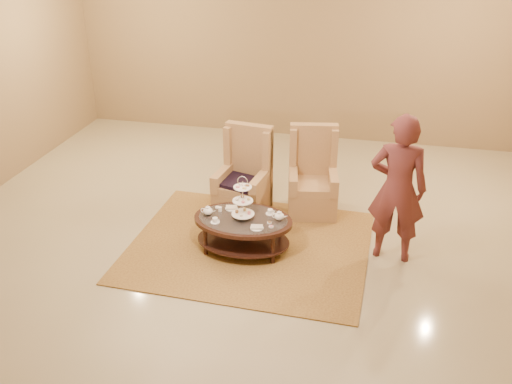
% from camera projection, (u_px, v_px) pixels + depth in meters
% --- Properties ---
extents(ground, '(8.00, 8.00, 0.00)m').
position_uv_depth(ground, '(246.00, 249.00, 6.95)').
color(ground, tan).
rests_on(ground, ground).
extents(ceiling, '(8.00, 8.00, 0.02)m').
position_uv_depth(ceiling, '(246.00, 249.00, 6.95)').
color(ceiling, silver).
rests_on(ceiling, ground).
extents(wall_back, '(8.00, 0.04, 3.50)m').
position_uv_depth(wall_back, '(301.00, 38.00, 9.65)').
color(wall_back, '#957951').
rests_on(wall_back, ground).
extents(rug, '(2.93, 2.46, 0.02)m').
position_uv_depth(rug, '(249.00, 246.00, 7.01)').
color(rug, '#A7843B').
rests_on(rug, ground).
extents(tea_table, '(1.19, 0.82, 0.99)m').
position_uv_depth(tea_table, '(243.00, 224.00, 6.78)').
color(tea_table, black).
rests_on(tea_table, ground).
extents(armchair_left, '(0.72, 0.74, 1.19)m').
position_uv_depth(armchair_left, '(244.00, 184.00, 7.66)').
color(armchair_left, tan).
rests_on(armchair_left, ground).
extents(armchair_right, '(0.74, 0.76, 1.18)m').
position_uv_depth(armchair_right, '(312.00, 184.00, 7.69)').
color(armchair_right, tan).
rests_on(armchair_right, ground).
extents(person, '(0.68, 0.47, 1.78)m').
position_uv_depth(person, '(398.00, 189.00, 6.43)').
color(person, maroon).
rests_on(person, ground).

